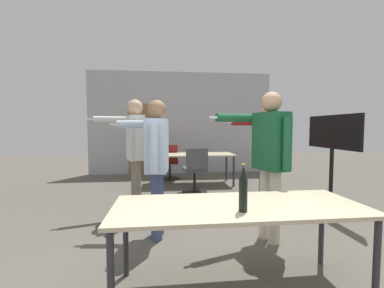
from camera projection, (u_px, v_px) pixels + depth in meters
The scene contains 11 objects.
back_wall at pixel (180, 124), 7.65m from camera, with size 5.39×0.12×3.00m.
conference_table_near at pixel (238, 212), 2.09m from camera, with size 2.03×0.78×0.73m.
conference_table_far at pixel (191, 156), 6.15m from camera, with size 2.01×0.81×0.73m.
tv_screen at pixel (332, 151), 4.09m from camera, with size 0.44×1.24×1.56m.
person_right_polo at pixel (270, 151), 3.02m from camera, with size 0.90×0.59×1.78m.
person_left_plaid at pixel (266, 144), 4.81m from camera, with size 0.91×0.69×1.76m.
person_far_watching at pixel (134, 145), 3.93m from camera, with size 0.89×0.57×1.79m.
person_center_tall at pixel (156, 155), 3.14m from camera, with size 0.76×0.71×1.69m.
office_chair_near_pushed at pixel (169, 163), 6.70m from camera, with size 0.52×0.57×0.92m.
office_chair_mid_tucked at pixel (195, 172), 5.28m from camera, with size 0.52×0.56×0.95m.
beer_bottle at pixel (243, 189), 1.91m from camera, with size 0.07×0.07×0.36m.
Camera 1 is at (-0.53, -1.50, 1.36)m, focal length 24.00 mm.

